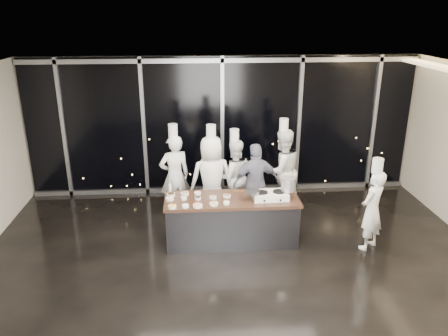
# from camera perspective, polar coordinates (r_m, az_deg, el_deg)

# --- Properties ---
(ground) EXTENTS (9.00, 9.00, 0.00)m
(ground) POSITION_cam_1_polar(r_m,az_deg,el_deg) (7.66, 1.60, -12.86)
(ground) COLOR black
(ground) RESTS_ON ground
(room_shell) EXTENTS (9.02, 7.02, 3.21)m
(room_shell) POSITION_cam_1_polar(r_m,az_deg,el_deg) (6.73, 3.27, 3.47)
(room_shell) COLOR beige
(room_shell) RESTS_ON ground
(window_wall) EXTENTS (8.90, 0.11, 3.20)m
(window_wall) POSITION_cam_1_polar(r_m,az_deg,el_deg) (10.18, -0.24, 5.46)
(window_wall) COLOR black
(window_wall) RESTS_ON ground
(demo_counter) EXTENTS (2.46, 0.86, 0.90)m
(demo_counter) POSITION_cam_1_polar(r_m,az_deg,el_deg) (8.22, 1.00, -6.80)
(demo_counter) COLOR #323237
(demo_counter) RESTS_ON ground
(stove) EXTENTS (0.65, 0.43, 0.14)m
(stove) POSITION_cam_1_polar(r_m,az_deg,el_deg) (8.03, 6.05, -3.56)
(stove) COLOR white
(stove) RESTS_ON demo_counter
(frying_pan) EXTENTS (0.48, 0.28, 0.05)m
(frying_pan) POSITION_cam_1_polar(r_m,az_deg,el_deg) (7.91, 3.67, -3.05)
(frying_pan) COLOR gray
(frying_pan) RESTS_ON stove
(stock_pot) EXTENTS (0.26, 0.26, 0.25)m
(stock_pot) POSITION_cam_1_polar(r_m,az_deg,el_deg) (8.03, 8.38, -2.08)
(stock_pot) COLOR silver
(stock_pot) RESTS_ON stove
(prep_bowls) EXTENTS (1.19, 0.71, 0.05)m
(prep_bowls) POSITION_cam_1_polar(r_m,az_deg,el_deg) (7.92, -3.95, -4.13)
(prep_bowls) COLOR white
(prep_bowls) RESTS_ON demo_counter
(squeeze_bottle) EXTENTS (0.06, 0.06, 0.20)m
(squeeze_bottle) POSITION_cam_1_polar(r_m,az_deg,el_deg) (8.28, -7.08, -2.59)
(squeeze_bottle) COLOR silver
(squeeze_bottle) RESTS_ON demo_counter
(chef_far_left) EXTENTS (0.74, 0.60, 2.00)m
(chef_far_left) POSITION_cam_1_polar(r_m,az_deg,el_deg) (9.16, -6.45, -0.93)
(chef_far_left) COLOR white
(chef_far_left) RESTS_ON ground
(chef_left) EXTENTS (0.97, 0.72, 2.04)m
(chef_left) POSITION_cam_1_polar(r_m,az_deg,el_deg) (8.90, -1.64, -1.37)
(chef_left) COLOR white
(chef_left) RESTS_ON ground
(chef_center) EXTENTS (0.88, 0.74, 1.85)m
(chef_center) POSITION_cam_1_polar(r_m,az_deg,el_deg) (9.27, 1.33, -1.07)
(chef_center) COLOR white
(chef_center) RESTS_ON ground
(guest) EXTENTS (1.03, 0.59, 1.66)m
(guest) POSITION_cam_1_polar(r_m,az_deg,el_deg) (8.93, 4.19, -1.92)
(guest) COLOR #16193D
(guest) RESTS_ON ground
(chef_right) EXTENTS (1.07, 0.96, 2.05)m
(chef_right) POSITION_cam_1_polar(r_m,az_deg,el_deg) (9.42, 7.54, -0.28)
(chef_right) COLOR white
(chef_right) RESTS_ON ground
(chef_side) EXTENTS (0.66, 0.62, 1.74)m
(chef_side) POSITION_cam_1_polar(r_m,az_deg,el_deg) (8.31, 18.77, -5.10)
(chef_side) COLOR white
(chef_side) RESTS_ON ground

